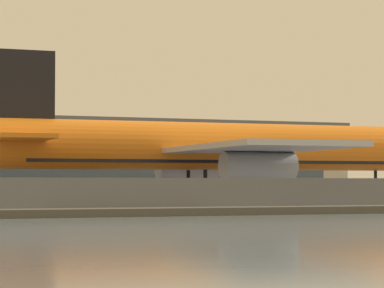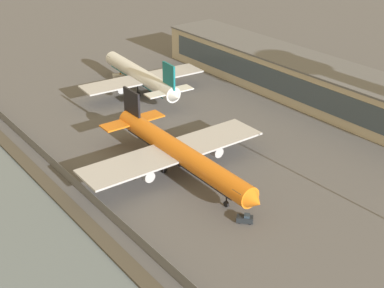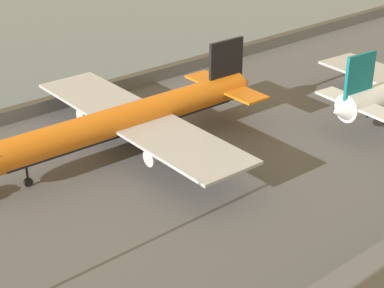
# 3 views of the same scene
# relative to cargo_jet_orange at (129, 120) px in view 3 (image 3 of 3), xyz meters

# --- Properties ---
(ground_plane) EXTENTS (500.00, 500.00, 0.00)m
(ground_plane) POSITION_rel_cargo_jet_orange_xyz_m (-9.00, -5.23, -5.35)
(ground_plane) COLOR #565659
(shoreline_seawall) EXTENTS (320.00, 3.00, 0.50)m
(shoreline_seawall) POSITION_rel_cargo_jet_orange_xyz_m (-9.00, -25.73, -5.10)
(shoreline_seawall) COLOR #474238
(shoreline_seawall) RESTS_ON ground
(perimeter_fence) EXTENTS (280.00, 0.10, 2.41)m
(perimeter_fence) POSITION_rel_cargo_jet_orange_xyz_m (-9.00, -21.23, -4.14)
(perimeter_fence) COLOR slate
(perimeter_fence) RESTS_ON ground
(cargo_jet_orange) EXTENTS (51.65, 44.48, 14.02)m
(cargo_jet_orange) POSITION_rel_cargo_jet_orange_xyz_m (0.00, 0.00, 0.00)
(cargo_jet_orange) COLOR orange
(cargo_jet_orange) RESTS_ON ground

